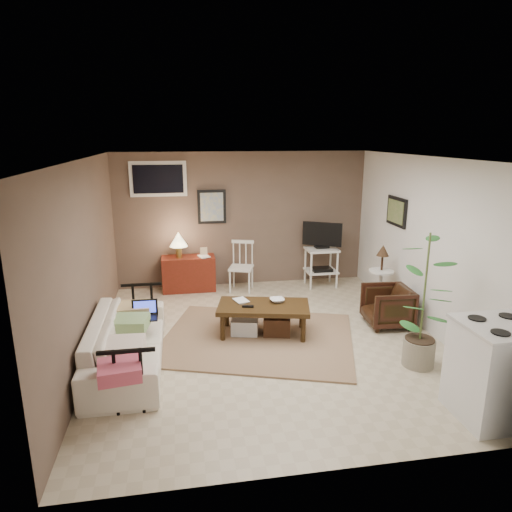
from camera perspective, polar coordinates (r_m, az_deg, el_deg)
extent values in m
plane|color=#C1B293|center=(6.24, 1.66, -10.49)|extent=(5.00, 5.00, 0.00)
cube|color=black|center=(8.11, -5.55, 6.14)|extent=(0.50, 0.03, 0.60)
cube|color=black|center=(7.47, 17.17, 5.34)|extent=(0.03, 0.60, 0.45)
cube|color=silver|center=(8.04, -12.13, 9.40)|extent=(0.96, 0.03, 0.60)
cube|color=#957356|center=(6.27, 0.23, -10.23)|extent=(3.01, 2.69, 0.02)
cube|color=#39250F|center=(6.24, 0.94, -6.38)|extent=(1.34, 0.89, 0.06)
cylinder|color=#39250F|center=(6.15, -4.19, -8.95)|extent=(0.07, 0.07, 0.39)
cylinder|color=#39250F|center=(6.11, 5.93, -9.14)|extent=(0.07, 0.07, 0.39)
cylinder|color=#39250F|center=(6.58, -3.68, -7.29)|extent=(0.07, 0.07, 0.39)
cylinder|color=#39250F|center=(6.55, 5.73, -7.45)|extent=(0.07, 0.07, 0.39)
cube|color=black|center=(6.14, -1.02, -6.29)|extent=(0.16, 0.08, 0.02)
cube|color=#472619|center=(6.34, 2.62, -8.66)|extent=(0.42, 0.38, 0.27)
cube|color=silver|center=(6.36, -1.41, -8.75)|extent=(0.42, 0.38, 0.23)
imported|color=silver|center=(5.66, -15.92, -9.37)|extent=(0.61, 2.07, 0.81)
cube|color=black|center=(5.89, -13.73, -7.57)|extent=(0.32, 0.22, 0.02)
cube|color=black|center=(5.95, -13.72, -6.18)|extent=(0.32, 0.02, 0.20)
cube|color=#3549F1|center=(5.95, -13.73, -6.21)|extent=(0.27, 0.00, 0.16)
cube|color=maroon|center=(8.15, -8.40, -2.17)|extent=(0.92, 0.41, 0.61)
cylinder|color=#B69946|center=(8.00, -9.60, 0.50)|extent=(0.10, 0.10, 0.20)
cone|color=beige|center=(7.94, -9.67, 2.07)|extent=(0.31, 0.31, 0.25)
cube|color=tan|center=(8.07, -6.55, 0.53)|extent=(0.12, 0.02, 0.15)
cube|color=silver|center=(8.01, -1.87, -1.50)|extent=(0.50, 0.50, 0.04)
cylinder|color=silver|center=(7.95, -3.27, -3.29)|extent=(0.03, 0.03, 0.40)
cylinder|color=silver|center=(7.89, -0.86, -3.40)|extent=(0.03, 0.03, 0.40)
cylinder|color=silver|center=(8.27, -2.81, -2.56)|extent=(0.03, 0.03, 0.40)
cylinder|color=silver|center=(8.21, -0.48, -2.67)|extent=(0.03, 0.03, 0.40)
cube|color=silver|center=(8.07, -1.67, 1.81)|extent=(0.39, 0.16, 0.06)
cube|color=silver|center=(8.28, 8.20, 0.83)|extent=(0.55, 0.45, 0.04)
cube|color=silver|center=(8.39, 8.10, -1.84)|extent=(0.55, 0.45, 0.03)
cylinder|color=silver|center=(8.12, 6.90, -1.83)|extent=(0.04, 0.04, 0.70)
cylinder|color=silver|center=(8.27, 10.11, -1.65)|extent=(0.04, 0.04, 0.70)
cylinder|color=silver|center=(8.48, 6.18, -1.10)|extent=(0.04, 0.04, 0.70)
cylinder|color=silver|center=(8.62, 9.27, -0.94)|extent=(0.04, 0.04, 0.70)
cube|color=black|center=(8.27, 8.22, 1.17)|extent=(0.25, 0.14, 0.03)
cube|color=black|center=(8.22, 8.28, 2.73)|extent=(0.64, 0.38, 0.42)
cube|color=#FD8762|center=(8.22, 8.28, 2.73)|extent=(0.53, 0.30, 0.34)
cube|color=black|center=(8.34, 8.21, -1.80)|extent=(0.35, 0.25, 0.10)
cylinder|color=silver|center=(7.61, 15.10, -6.11)|extent=(0.27, 0.27, 0.03)
cylinder|color=silver|center=(7.51, 15.25, -4.02)|extent=(0.05, 0.05, 0.58)
cylinder|color=silver|center=(7.42, 15.41, -1.84)|extent=(0.38, 0.38, 0.03)
cylinder|color=black|center=(7.39, 15.49, -0.76)|extent=(0.03, 0.03, 0.25)
cone|color=#392617|center=(7.34, 15.59, 0.68)|extent=(0.19, 0.19, 0.17)
imported|color=black|center=(6.86, 16.12, -5.83)|extent=(0.62, 0.66, 0.64)
cylinder|color=gray|center=(5.89, 19.65, -11.27)|extent=(0.37, 0.37, 0.33)
cylinder|color=#4C602D|center=(5.59, 20.38, -3.73)|extent=(0.02, 0.02, 1.29)
cube|color=silver|center=(5.08, 27.91, -12.76)|extent=(0.73, 0.68, 0.94)
cube|color=silver|center=(4.88, 28.60, -7.70)|extent=(0.75, 0.70, 0.03)
cylinder|color=black|center=(4.66, 28.25, -8.44)|extent=(0.17, 0.17, 0.01)
cylinder|color=black|center=(4.90, 25.91, -7.02)|extent=(0.17, 0.17, 0.01)
cylinder|color=black|center=(5.10, 28.98, -6.59)|extent=(0.17, 0.17, 0.01)
imported|color=#39250F|center=(6.31, 2.67, -4.90)|extent=(0.20, 0.06, 0.20)
imported|color=#39250F|center=(6.30, -2.61, -4.77)|extent=(0.17, 0.07, 0.23)
imported|color=#39250F|center=(7.94, -7.11, 0.59)|extent=(0.17, 0.08, 0.23)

